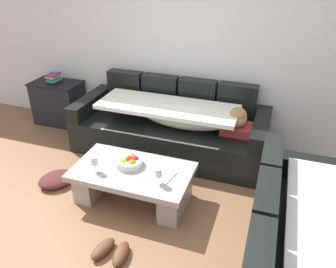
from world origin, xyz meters
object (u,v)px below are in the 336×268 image
(open_magazine, at_px, (159,174))
(pair_of_shoes, at_px, (112,251))
(fruit_bowl, at_px, (129,161))
(book_stack_on_cabinet, at_px, (54,78))
(couch_along_wall, at_px, (173,128))
(wine_glass_near_right, at_px, (158,173))
(wine_glass_near_left, at_px, (94,161))
(side_cabinet, at_px, (59,103))
(couch_near_window, at_px, (308,258))
(crumpled_garment, at_px, (57,179))
(coffee_table, at_px, (133,181))

(open_magazine, distance_m, pair_of_shoes, 0.83)
(fruit_bowl, distance_m, book_stack_on_cabinet, 2.17)
(couch_along_wall, height_order, wine_glass_near_right, couch_along_wall)
(wine_glass_near_right, xyz_separation_m, open_magazine, (-0.04, 0.13, -0.11))
(wine_glass_near_left, relative_size, side_cabinet, 0.23)
(couch_near_window, height_order, book_stack_on_cabinet, couch_near_window)
(open_magazine, height_order, book_stack_on_cabinet, book_stack_on_cabinet)
(wine_glass_near_left, distance_m, wine_glass_near_right, 0.66)
(couch_near_window, bearing_deg, couch_along_wall, 44.40)
(open_magazine, distance_m, book_stack_on_cabinet, 2.49)
(fruit_bowl, bearing_deg, wine_glass_near_right, -25.70)
(couch_along_wall, xyz_separation_m, open_magazine, (0.21, -1.06, 0.06))
(side_cabinet, distance_m, book_stack_on_cabinet, 0.38)
(side_cabinet, bearing_deg, wine_glass_near_left, -44.44)
(couch_near_window, bearing_deg, side_cabinet, 61.97)
(wine_glass_near_left, bearing_deg, book_stack_on_cabinet, 135.94)
(couch_along_wall, relative_size, wine_glass_near_right, 14.52)
(wine_glass_near_left, xyz_separation_m, wine_glass_near_right, (0.66, 0.02, 0.00))
(wine_glass_near_left, distance_m, open_magazine, 0.65)
(couch_along_wall, xyz_separation_m, crumpled_garment, (-1.00, -1.11, -0.27))
(open_magazine, xyz_separation_m, pair_of_shoes, (-0.16, -0.74, -0.34))
(open_magazine, bearing_deg, coffee_table, -168.30)
(couch_along_wall, relative_size, coffee_table, 2.01)
(fruit_bowl, xyz_separation_m, crumpled_garment, (-0.87, -0.10, -0.36))
(fruit_bowl, relative_size, side_cabinet, 0.39)
(open_magazine, relative_size, crumpled_garment, 0.70)
(fruit_bowl, relative_size, open_magazine, 1.00)
(pair_of_shoes, bearing_deg, wine_glass_near_left, 127.91)
(fruit_bowl, relative_size, pair_of_shoes, 0.83)
(fruit_bowl, relative_size, wine_glass_near_left, 1.69)
(couch_near_window, xyz_separation_m, fruit_bowl, (-1.71, 0.61, 0.09))
(side_cabinet, bearing_deg, wine_glass_near_right, -33.67)
(couch_along_wall, relative_size, pair_of_shoes, 7.18)
(coffee_table, height_order, crumpled_garment, coffee_table)
(pair_of_shoes, bearing_deg, crumpled_garment, 146.74)
(couch_near_window, height_order, pair_of_shoes, couch_near_window)
(coffee_table, distance_m, side_cabinet, 2.22)
(couch_along_wall, xyz_separation_m, couch_near_window, (1.58, -1.61, 0.01))
(coffee_table, xyz_separation_m, book_stack_on_cabinet, (-1.82, 1.29, 0.46))
(side_cabinet, bearing_deg, couch_along_wall, -6.85)
(wine_glass_near_left, bearing_deg, open_magazine, 13.59)
(crumpled_garment, bearing_deg, open_magazine, 2.25)
(coffee_table, relative_size, fruit_bowl, 4.29)
(book_stack_on_cabinet, distance_m, pair_of_shoes, 2.89)
(couch_near_window, height_order, coffee_table, couch_near_window)
(coffee_table, height_order, pair_of_shoes, coffee_table)
(coffee_table, height_order, fruit_bowl, fruit_bowl)
(wine_glass_near_right, height_order, crumpled_garment, wine_glass_near_right)
(open_magazine, distance_m, crumpled_garment, 1.26)
(wine_glass_near_left, distance_m, crumpled_garment, 0.75)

